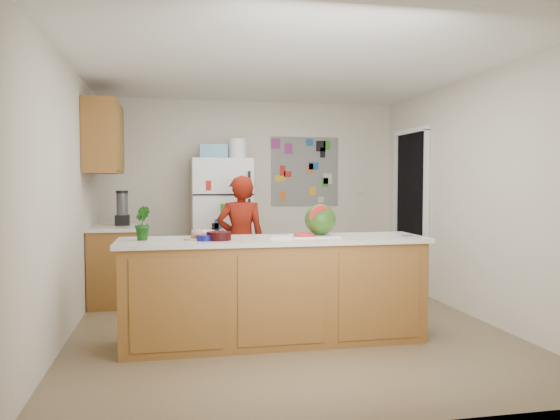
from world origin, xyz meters
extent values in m
cube|color=brown|center=(0.00, 0.00, -0.01)|extent=(4.00, 4.50, 0.02)
cube|color=beige|center=(0.00, 2.26, 1.25)|extent=(4.00, 0.02, 2.50)
cube|color=beige|center=(-2.01, 0.00, 1.25)|extent=(0.02, 4.50, 2.50)
cube|color=beige|center=(2.01, 0.00, 1.25)|extent=(0.02, 4.50, 2.50)
cube|color=white|center=(0.00, 0.00, 2.51)|extent=(4.00, 4.50, 0.02)
cube|color=black|center=(1.99, 1.45, 1.02)|extent=(0.03, 0.85, 2.04)
cube|color=brown|center=(-0.20, -0.50, 0.44)|extent=(2.60, 0.62, 0.88)
cube|color=silver|center=(-0.20, -0.50, 0.90)|extent=(2.68, 0.70, 0.04)
cube|color=brown|center=(-1.69, 1.35, 0.43)|extent=(0.60, 0.80, 0.86)
cube|color=silver|center=(-1.69, 1.35, 0.88)|extent=(0.64, 0.84, 0.04)
cube|color=brown|center=(-1.82, 1.30, 1.90)|extent=(0.35, 1.00, 0.80)
cube|color=silver|center=(-0.45, 1.88, 0.85)|extent=(0.75, 0.70, 1.70)
cube|color=#5999B2|center=(-0.55, 1.88, 1.79)|extent=(0.35, 0.28, 0.18)
cube|color=slate|center=(0.75, 2.24, 1.55)|extent=(0.95, 0.01, 0.95)
imported|color=maroon|center=(-0.32, 0.90, 0.74)|extent=(0.56, 0.39, 1.48)
cylinder|color=black|center=(-1.64, 1.41, 1.09)|extent=(0.13, 0.13, 0.38)
cube|color=white|center=(0.17, -0.46, 0.93)|extent=(0.44, 0.34, 0.01)
sphere|color=#205A17|center=(0.23, -0.44, 1.07)|extent=(0.28, 0.28, 0.28)
cylinder|color=red|center=(0.06, -0.51, 0.94)|extent=(0.18, 0.18, 0.02)
cylinder|color=black|center=(-0.69, -0.59, 0.96)|extent=(0.22, 0.22, 0.07)
cylinder|color=silver|center=(-0.80, -0.37, 0.95)|extent=(0.24, 0.24, 0.06)
cylinder|color=#0E0D58|center=(-0.81, -0.62, 0.95)|extent=(0.16, 0.16, 0.05)
cylinder|color=beige|center=(-0.86, -0.52, 0.93)|extent=(0.30, 0.30, 0.02)
cube|color=white|center=(-0.14, -0.57, 0.93)|extent=(0.22, 0.21, 0.02)
cube|color=gray|center=(0.99, -0.62, 0.93)|extent=(0.10, 0.04, 0.01)
imported|color=#0F400B|center=(-1.32, -0.45, 1.06)|extent=(0.17, 0.19, 0.28)
camera|label=1|loc=(-1.08, -5.15, 1.41)|focal=35.00mm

